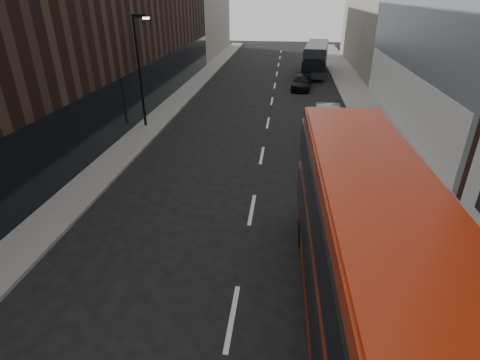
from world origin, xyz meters
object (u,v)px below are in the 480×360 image
(red_bus, at_px, (365,251))
(car_a, at_px, (320,147))
(car_c, at_px, (302,82))
(car_b, at_px, (327,117))
(street_lamp, at_px, (140,65))
(grey_bus, at_px, (316,58))

(red_bus, xyz_separation_m, car_a, (-0.16, 11.95, -1.96))
(car_c, bearing_deg, car_b, -77.53)
(red_bus, xyz_separation_m, car_c, (-0.76, 28.74, -1.98))
(car_b, xyz_separation_m, car_c, (-1.44, 11.45, -0.14))
(car_a, height_order, car_b, car_b)
(car_c, bearing_deg, street_lamp, -124.83)
(red_bus, distance_m, grey_bus, 36.51)
(car_a, bearing_deg, street_lamp, 155.18)
(grey_bus, relative_size, car_a, 2.76)
(red_bus, bearing_deg, street_lamp, 124.35)
(street_lamp, relative_size, grey_bus, 0.68)
(red_bus, height_order, car_c, red_bus)
(grey_bus, xyz_separation_m, car_b, (-0.26, -19.20, -1.00))
(car_a, height_order, car_c, car_a)
(street_lamp, distance_m, grey_bus, 24.20)
(grey_bus, distance_m, car_b, 19.22)
(car_b, distance_m, car_c, 11.54)
(red_bus, bearing_deg, car_a, 89.12)
(red_bus, distance_m, car_b, 17.40)
(car_c, bearing_deg, red_bus, -83.19)
(car_a, relative_size, car_b, 0.81)
(red_bus, xyz_separation_m, grey_bus, (0.94, 36.49, -0.85))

